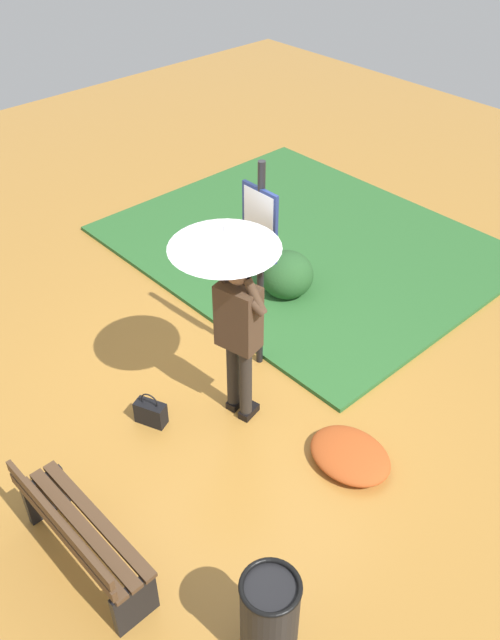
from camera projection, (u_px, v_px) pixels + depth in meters
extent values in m
plane|color=#B27A33|center=(242.00, 398.00, 6.73)|extent=(18.00, 18.00, 0.00)
cube|color=#2D662D|center=(304.00, 244.00, 9.01)|extent=(4.80, 4.00, 0.05)
cylinder|color=#2D2823|center=(246.00, 384.00, 6.27)|extent=(0.12, 0.12, 0.86)
cylinder|color=#2D2823|center=(233.00, 375.00, 6.38)|extent=(0.12, 0.12, 0.86)
cube|color=black|center=(249.00, 411.00, 6.54)|extent=(0.16, 0.24, 0.08)
cube|color=black|center=(237.00, 402.00, 6.64)|extent=(0.16, 0.24, 0.08)
cube|color=#473323|center=(238.00, 317.00, 5.86)|extent=(0.42, 0.32, 0.64)
sphere|color=#8C664C|center=(238.00, 273.00, 5.58)|extent=(0.20, 0.20, 0.20)
ellipsoid|color=black|center=(238.00, 270.00, 5.56)|extent=(0.20, 0.20, 0.15)
cylinder|color=#473323|center=(257.00, 307.00, 5.62)|extent=(0.18, 0.13, 0.18)
cylinder|color=#473323|center=(255.00, 296.00, 5.60)|extent=(0.24, 0.11, 0.33)
cube|color=black|center=(247.00, 279.00, 5.55)|extent=(0.07, 0.03, 0.14)
cylinder|color=#473323|center=(225.00, 287.00, 5.81)|extent=(0.11, 0.10, 0.09)
cylinder|color=#473323|center=(225.00, 279.00, 5.74)|extent=(0.10, 0.09, 0.23)
cylinder|color=#A5A5AD|center=(225.00, 249.00, 5.54)|extent=(0.02, 0.02, 0.41)
cone|color=silver|center=(224.00, 239.00, 5.48)|extent=(0.96, 0.96, 0.16)
sphere|color=#A5A5AD|center=(224.00, 227.00, 5.41)|extent=(0.02, 0.02, 0.02)
cylinder|color=black|center=(260.00, 272.00, 6.47)|extent=(0.07, 0.07, 2.30)
cube|color=navy|center=(260.00, 223.00, 6.13)|extent=(0.44, 0.04, 0.70)
cube|color=silver|center=(258.00, 223.00, 6.12)|extent=(0.38, 0.01, 0.64)
cube|color=black|center=(151.00, 413.00, 6.41)|extent=(0.33, 0.25, 0.24)
torus|color=black|center=(149.00, 401.00, 6.31)|extent=(0.17, 0.08, 0.18)
cube|color=black|center=(135.00, 603.00, 4.79)|extent=(0.07, 0.36, 0.44)
cube|color=black|center=(46.00, 495.00, 5.53)|extent=(0.07, 0.36, 0.44)
cube|color=#513823|center=(96.00, 517.00, 5.08)|extent=(1.40, 0.13, 0.04)
cube|color=#513823|center=(82.00, 527.00, 5.01)|extent=(1.40, 0.13, 0.04)
cube|color=#513823|center=(68.00, 536.00, 4.95)|extent=(1.40, 0.13, 0.04)
cube|color=#513823|center=(60.00, 532.00, 4.86)|extent=(1.40, 0.07, 0.10)
cube|color=#513823|center=(57.00, 521.00, 4.78)|extent=(1.40, 0.07, 0.10)
cylinder|color=black|center=(269.00, 620.00, 4.51)|extent=(0.40, 0.40, 0.80)
torus|color=black|center=(271.00, 587.00, 4.25)|extent=(0.42, 0.42, 0.04)
ellipsoid|color=#285628|center=(287.00, 275.00, 7.97)|extent=(0.64, 0.64, 0.57)
ellipsoid|color=#1E421E|center=(281.00, 272.00, 8.19)|extent=(0.38, 0.38, 0.38)
ellipsoid|color=#B74C1E|center=(350.00, 455.00, 6.04)|extent=(0.78, 0.63, 0.17)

